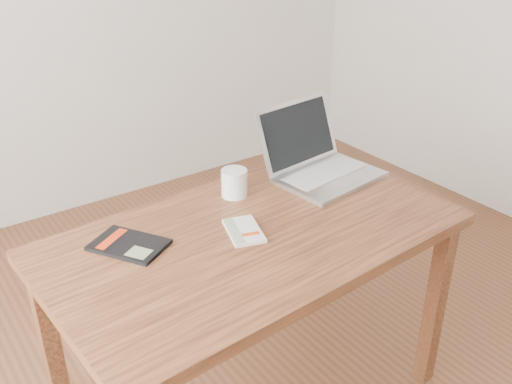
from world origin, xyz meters
TOP-DOWN VIEW (x-y plane):
  - room at (-0.07, 0.00)m, footprint 4.04×4.04m
  - desk at (-0.07, 0.11)m, footprint 1.35×0.82m
  - white_guidebook at (-0.10, 0.12)m, footprint 0.15×0.19m
  - black_guidebook at (-0.43, 0.26)m, footprint 0.24×0.26m
  - laptop at (0.38, 0.31)m, footprint 0.42×0.40m
  - coffee_mug at (0.02, 0.35)m, footprint 0.13×0.09m

SIDE VIEW (x-z plane):
  - desk at x=-0.07m, z-range 0.29..1.04m
  - black_guidebook at x=-0.43m, z-range 0.75..0.76m
  - white_guidebook at x=-0.10m, z-range 0.75..0.76m
  - coffee_mug at x=0.02m, z-range 0.75..0.85m
  - laptop at x=0.38m, z-range 0.68..0.93m
  - room at x=-0.07m, z-range 0.01..2.71m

